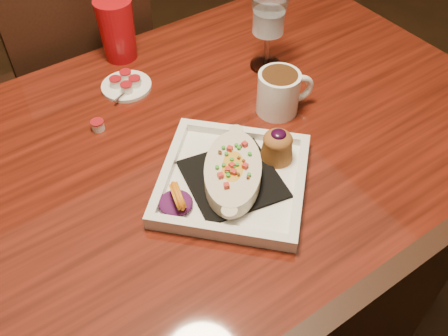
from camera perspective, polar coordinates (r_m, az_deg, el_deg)
floor at (r=1.68m, az=-3.02°, el=-16.30°), size 7.00×7.00×0.00m
table at (r=1.14m, az=-4.28°, el=-1.28°), size 1.50×0.90×0.75m
chair_far at (r=1.67m, az=-15.66°, el=8.67°), size 0.42×0.42×0.93m
plate at (r=0.98m, az=1.45°, el=-0.59°), size 0.40×0.40×0.08m
coffee_mug at (r=1.13m, az=6.39°, el=8.73°), size 0.13×0.09×0.10m
goblet at (r=1.22m, az=5.13°, el=16.64°), size 0.09×0.09×0.19m
saucer at (r=1.23m, az=-11.12°, el=9.30°), size 0.12×0.12×0.08m
creamer_loose at (r=1.13m, az=-14.23°, el=4.76°), size 0.03×0.03×0.02m
red_tumbler at (r=1.31m, az=-12.13°, el=15.21°), size 0.09×0.09×0.16m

